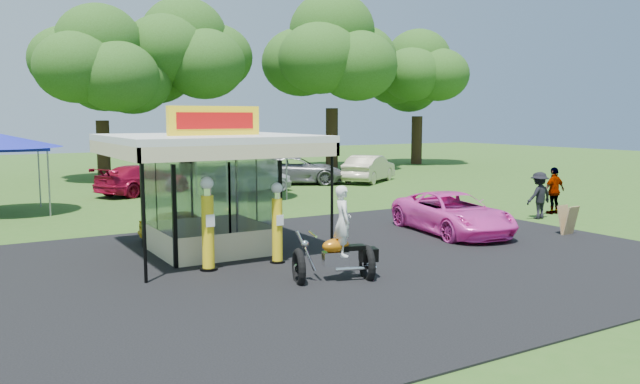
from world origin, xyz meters
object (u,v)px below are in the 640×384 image
Objects in this scene: bg_car_b at (144,180)px; bg_car_c at (247,177)px; motorcycle at (340,243)px; a_frame_sign at (568,220)px; gas_pump_right at (277,225)px; tent_east at (240,135)px; pink_sedan at (453,213)px; bg_car_d at (297,170)px; gas_station_kiosk at (209,191)px; kiosk_car at (185,225)px; gas_pump_left at (208,226)px; spectator_east_a at (539,195)px; bg_car_e at (369,169)px; spectator_east_b at (554,191)px; tent_west at (1,142)px.

bg_car_c reaches higher than bg_car_b.
motorcycle is 2.42× the size of a_frame_sign.
tent_east is at bearing 70.46° from gas_pump_right.
bg_car_d is (3.05, 16.45, 0.11)m from pink_sedan.
kiosk_car is (-0.00, 2.21, -1.30)m from gas_station_kiosk.
gas_pump_left reaches higher than spectator_east_a.
gas_station_kiosk reaches higher than bg_car_e.
motorcycle is 12.10m from spectator_east_a.
spectator_east_b is at bearing -138.26° from bg_car_d.
bg_car_c is (-4.18, 16.25, 0.31)m from a_frame_sign.
bg_car_c is at bearing 148.71° from bg_car_d.
spectator_east_b is (3.41, 3.29, 0.45)m from a_frame_sign.
gas_station_kiosk is 2.86× the size of spectator_east_b.
spectator_east_a is at bearing -170.06° from bg_car_b.
tent_east is (-7.41, 11.30, 2.15)m from spectator_east_a.
kiosk_car is at bearing 119.15° from motorcycle.
tent_west reaches higher than bg_car_d.
gas_station_kiosk is 1.09× the size of pink_sedan.
pink_sedan reaches higher than kiosk_car.
tent_east is at bearing -33.78° from kiosk_car.
gas_pump_left is at bearing 168.86° from a_frame_sign.
bg_car_c is (5.38, 17.28, -0.12)m from motorcycle.
bg_car_e is (13.79, 18.28, -0.11)m from motorcycle.
bg_car_b is at bearing 112.17° from a_frame_sign.
gas_station_kiosk reaches higher than spectator_east_a.
tent_west reaches higher than gas_pump_left.
gas_station_kiosk is 14.48m from spectator_east_b.
gas_pump_left is 12.01m from a_frame_sign.
gas_pump_right is at bearing -67.35° from tent_west.
spectator_east_b is 0.38× the size of bg_car_e.
motorcycle reaches higher than gas_pump_right.
kiosk_car is 14.67m from spectator_east_b.
spectator_east_b reaches higher than bg_car_d.
gas_pump_right reaches higher than kiosk_car.
bg_car_c is at bearing -65.82° from spectator_east_a.
bg_car_b is 13.26m from bg_car_e.
gas_pump_right reaches higher than bg_car_c.
gas_pump_right is at bearing 118.24° from motorcycle.
bg_car_b is at bearing 80.19° from gas_pump_left.
kiosk_car is 12.56m from bg_car_b.
spectator_east_b is at bearing -161.56° from spectator_east_a.
pink_sedan is 14.12m from bg_car_c.
bg_car_c reaches higher than a_frame_sign.
a_frame_sign is at bearing -150.80° from bg_car_d.
tent_west is (-12.52, 12.39, 2.23)m from pink_sedan.
a_frame_sign is 12.47m from kiosk_car.
spectator_east_b reaches higher than bg_car_b.
tent_east is at bearing 111.01° from pink_sedan.
bg_car_b is 7.80m from tent_west.
bg_car_e is at bearing -88.96° from bg_car_c.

